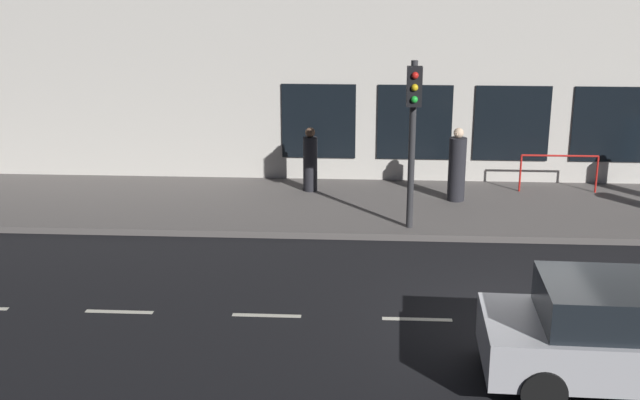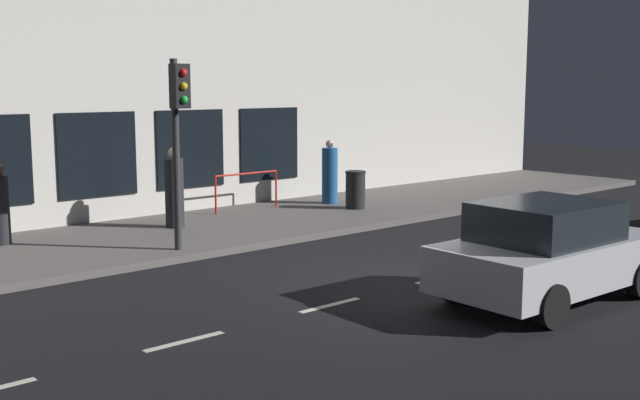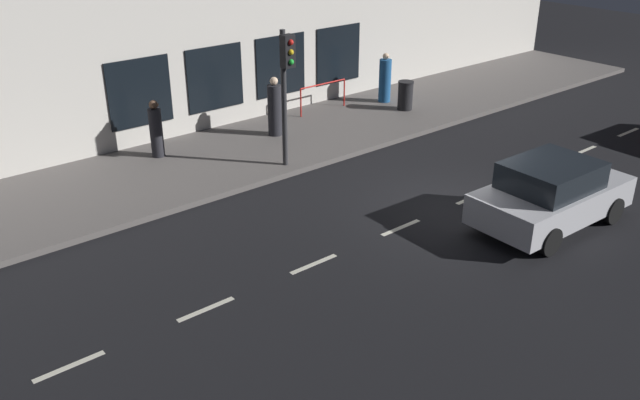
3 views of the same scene
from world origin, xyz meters
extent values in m
plane|color=black|center=(0.00, 0.00, 0.00)|extent=(60.00, 60.00, 0.00)
cube|color=#5B5654|center=(6.25, 0.00, 0.07)|extent=(4.50, 32.00, 0.15)
cube|color=beige|center=(8.80, 0.00, 3.81)|extent=(0.60, 32.00, 7.62)
cube|color=black|center=(8.47, -3.81, 1.74)|extent=(0.04, 1.96, 1.98)
cube|color=black|center=(8.47, -1.27, 1.74)|extent=(0.04, 1.96, 1.98)
cube|color=black|center=(8.47, 1.27, 1.74)|extent=(0.04, 1.96, 1.98)
cube|color=beige|center=(0.00, -6.20, 0.00)|extent=(0.12, 1.20, 0.01)
cube|color=beige|center=(0.00, -3.60, 0.00)|extent=(0.12, 1.20, 0.01)
cube|color=beige|center=(0.00, -1.00, 0.00)|extent=(0.12, 1.20, 0.01)
cube|color=beige|center=(0.00, 1.60, 0.00)|extent=(0.12, 1.20, 0.01)
cube|color=beige|center=(0.00, 4.20, 0.00)|extent=(0.12, 1.20, 0.01)
cylinder|color=#2D2D30|center=(4.52, 1.54, 2.00)|extent=(0.15, 0.15, 3.71)
cube|color=black|center=(4.32, 1.54, 3.34)|extent=(0.26, 0.32, 0.84)
sphere|color=red|center=(4.18, 1.54, 3.59)|extent=(0.15, 0.15, 0.15)
sphere|color=gold|center=(4.18, 1.54, 3.34)|extent=(0.15, 0.15, 0.15)
sphere|color=green|center=(4.18, 1.54, 3.09)|extent=(0.15, 0.15, 0.15)
cube|color=#B7B7BC|center=(-2.05, -1.19, 0.63)|extent=(1.97, 4.00, 0.70)
cube|color=black|center=(-2.05, -1.04, 1.28)|extent=(1.69, 2.10, 0.60)
cylinder|color=black|center=(-1.23, -2.45, 0.32)|extent=(0.24, 0.65, 0.64)
cylinder|color=black|center=(-1.15, 0.00, 0.32)|extent=(0.24, 0.65, 0.64)
cylinder|color=black|center=(-2.87, 0.06, 0.32)|extent=(0.24, 0.65, 0.64)
cylinder|color=#232328|center=(7.35, 3.96, 0.85)|extent=(0.51, 0.51, 1.40)
cube|color=brown|center=(7.26, 3.88, 1.68)|extent=(0.08, 0.08, 0.07)
cylinder|color=#1E5189|center=(7.08, -4.79, 0.91)|extent=(0.47, 0.47, 1.51)
sphere|color=beige|center=(7.08, -4.79, 1.77)|extent=(0.23, 0.23, 0.23)
cube|color=beige|center=(6.97, -4.80, 1.77)|extent=(0.05, 0.07, 0.06)
cylinder|color=#232328|center=(6.70, 0.30, 0.94)|extent=(0.59, 0.59, 1.57)
sphere|color=beige|center=(6.70, 0.30, 1.85)|extent=(0.25, 0.25, 0.25)
cube|color=beige|center=(6.60, 0.37, 1.85)|extent=(0.08, 0.08, 0.07)
cylinder|color=black|center=(5.95, -4.68, 0.61)|extent=(0.51, 0.51, 0.92)
cylinder|color=black|center=(5.95, -4.68, 1.10)|extent=(0.54, 0.54, 0.06)
cylinder|color=red|center=(7.60, -3.34, 0.62)|extent=(0.05, 0.05, 0.95)
cylinder|color=red|center=(7.60, -1.42, 0.62)|extent=(0.05, 0.05, 0.95)
cylinder|color=red|center=(7.60, -2.38, 1.10)|extent=(0.05, 1.92, 0.05)
camera|label=1|loc=(-12.98, 2.50, 6.03)|focal=46.15mm
camera|label=2|loc=(-8.67, 9.46, 3.37)|focal=44.02mm
camera|label=3|loc=(-9.50, 11.87, 7.22)|focal=37.88mm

